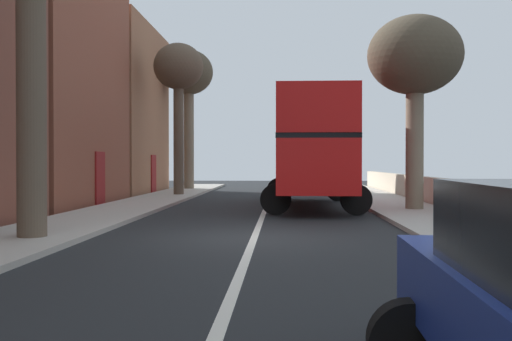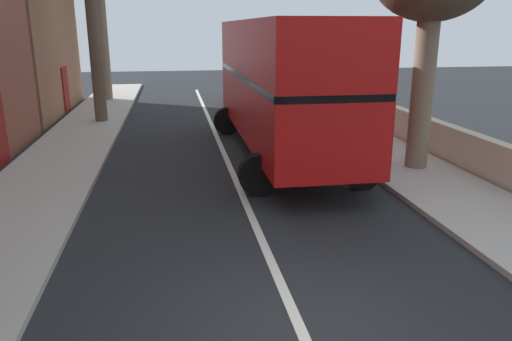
{
  "view_description": "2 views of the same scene",
  "coord_description": "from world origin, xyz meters",
  "views": [
    {
      "loc": [
        0.65,
        -13.35,
        1.68
      ],
      "look_at": [
        -0.21,
        5.41,
        1.43
      ],
      "focal_mm": 42.07,
      "sensor_mm": 36.0,
      "label": 1
    },
    {
      "loc": [
        -1.53,
        -5.18,
        3.84
      ],
      "look_at": [
        0.01,
        3.94,
        1.15
      ],
      "focal_mm": 34.53,
      "sensor_mm": 36.0,
      "label": 2
    }
  ],
  "objects": [
    {
      "name": "parked_car_red_right_0",
      "position": [
        2.5,
        20.69,
        0.89
      ],
      "size": [
        2.48,
        4.56,
        1.52
      ],
      "color": "#AD1919",
      "rests_on": "ground"
    },
    {
      "name": "double_decker_bus",
      "position": [
        1.7,
        9.36,
        2.35
      ],
      "size": [
        3.59,
        10.43,
        4.06
      ],
      "color": "red",
      "rests_on": "ground"
    }
  ]
}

